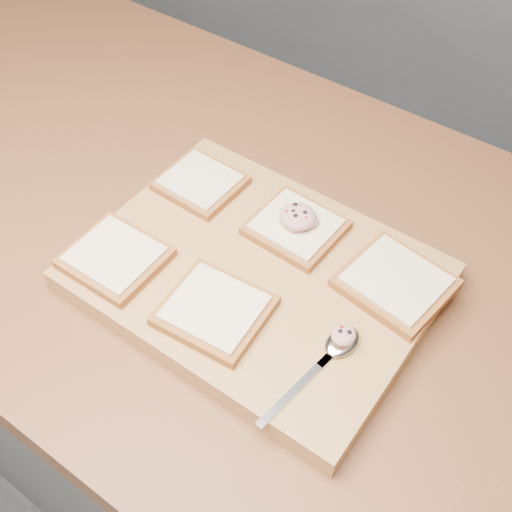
% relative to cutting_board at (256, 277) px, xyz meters
% --- Properties ---
extents(ground, '(4.00, 4.00, 0.00)m').
position_rel_cutting_board_xyz_m(ground, '(0.10, 0.07, -0.92)').
color(ground, '#515459').
rests_on(ground, ground).
extents(island_counter, '(2.00, 0.80, 0.90)m').
position_rel_cutting_board_xyz_m(island_counter, '(0.10, 0.07, -0.46)').
color(island_counter, slate).
rests_on(island_counter, ground).
extents(cutting_board, '(0.45, 0.34, 0.04)m').
position_rel_cutting_board_xyz_m(cutting_board, '(0.00, 0.00, 0.00)').
color(cutting_board, tan).
rests_on(cutting_board, island_counter).
extents(bread_far_left, '(0.11, 0.11, 0.02)m').
position_rel_cutting_board_xyz_m(bread_far_left, '(-0.16, 0.08, 0.03)').
color(bread_far_left, '#A2642A').
rests_on(bread_far_left, cutting_board).
extents(bread_far_center, '(0.12, 0.11, 0.02)m').
position_rel_cutting_board_xyz_m(bread_far_center, '(0.01, 0.09, 0.03)').
color(bread_far_center, '#A2642A').
rests_on(bread_far_center, cutting_board).
extents(bread_far_right, '(0.14, 0.13, 0.02)m').
position_rel_cutting_board_xyz_m(bread_far_right, '(0.16, 0.08, 0.03)').
color(bread_far_right, '#A2642A').
rests_on(bread_far_right, cutting_board).
extents(bread_near_left, '(0.12, 0.11, 0.02)m').
position_rel_cutting_board_xyz_m(bread_near_left, '(-0.16, -0.10, 0.03)').
color(bread_near_left, '#A2642A').
rests_on(bread_near_left, cutting_board).
extents(bread_near_center, '(0.13, 0.12, 0.02)m').
position_rel_cutting_board_xyz_m(bread_near_center, '(0.00, -0.09, 0.03)').
color(bread_near_center, '#A2642A').
rests_on(bread_near_center, cutting_board).
extents(tuna_salad_dollop, '(0.05, 0.05, 0.02)m').
position_rel_cutting_board_xyz_m(tuna_salad_dollop, '(0.01, 0.09, 0.05)').
color(tuna_salad_dollop, tan).
rests_on(tuna_salad_dollop, bread_far_center).
extents(spoon, '(0.05, 0.18, 0.01)m').
position_rel_cutting_board_xyz_m(spoon, '(0.15, -0.05, 0.02)').
color(spoon, silver).
rests_on(spoon, cutting_board).
extents(spoon_salad, '(0.03, 0.03, 0.02)m').
position_rel_cutting_board_xyz_m(spoon_salad, '(0.15, -0.03, 0.04)').
color(spoon_salad, tan).
rests_on(spoon_salad, spoon).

